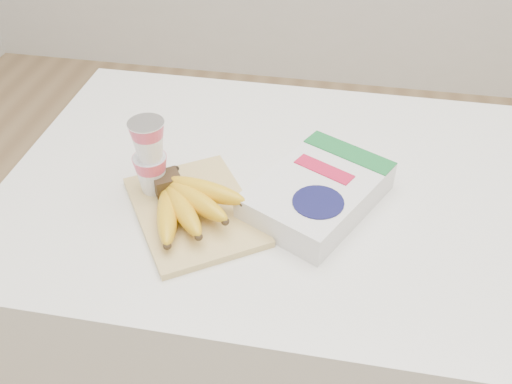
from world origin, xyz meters
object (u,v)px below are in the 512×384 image
at_px(cutting_board, 194,211).
at_px(cereal_box, 318,192).
at_px(table, 292,323).
at_px(bananas, 186,202).
at_px(yogurt_stack, 150,155).

xyz_separation_m(cutting_board, cereal_box, (0.21, 0.07, 0.02)).
bearing_deg(cutting_board, table, 0.37).
bearing_deg(table, cereal_box, -55.19).
distance_m(table, cutting_board, 0.48).
distance_m(cutting_board, cereal_box, 0.23).
xyz_separation_m(cutting_board, bananas, (-0.01, -0.02, 0.03)).
height_order(cutting_board, yogurt_stack, yogurt_stack).
xyz_separation_m(yogurt_stack, cereal_box, (0.30, 0.03, -0.07)).
bearing_deg(yogurt_stack, cereal_box, 5.78).
relative_size(bananas, yogurt_stack, 1.30).
distance_m(cutting_board, yogurt_stack, 0.13).
bearing_deg(bananas, cereal_box, 20.57).
height_order(cutting_board, cereal_box, cereal_box).
xyz_separation_m(cutting_board, yogurt_stack, (-0.09, 0.04, 0.09)).
height_order(bananas, cereal_box, bananas).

